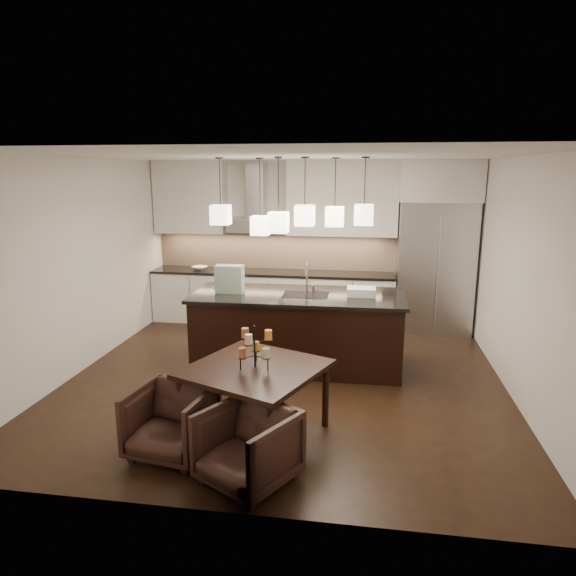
% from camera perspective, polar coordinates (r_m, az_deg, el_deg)
% --- Properties ---
extents(floor, '(5.50, 5.50, 0.02)m').
position_cam_1_polar(floor, '(6.79, -0.26, -9.97)').
color(floor, black).
rests_on(floor, ground).
extents(ceiling, '(5.50, 5.50, 0.02)m').
position_cam_1_polar(ceiling, '(6.26, -0.29, 14.57)').
color(ceiling, white).
rests_on(ceiling, wall_back).
extents(wall_back, '(5.50, 0.02, 2.80)m').
position_cam_1_polar(wall_back, '(9.07, 2.48, 5.11)').
color(wall_back, silver).
rests_on(wall_back, ground).
extents(wall_front, '(5.50, 0.02, 2.80)m').
position_cam_1_polar(wall_front, '(3.76, -6.95, -6.24)').
color(wall_front, silver).
rests_on(wall_front, ground).
extents(wall_left, '(0.02, 5.50, 2.80)m').
position_cam_1_polar(wall_left, '(7.33, -22.13, 2.30)').
color(wall_left, silver).
rests_on(wall_left, ground).
extents(wall_right, '(0.02, 5.50, 2.80)m').
position_cam_1_polar(wall_right, '(6.54, 24.35, 0.92)').
color(wall_right, silver).
rests_on(wall_right, ground).
extents(refrigerator, '(1.20, 0.72, 2.15)m').
position_cam_1_polar(refrigerator, '(8.77, 15.96, 2.19)').
color(refrigerator, '#B7B7BA').
rests_on(refrigerator, floor).
extents(fridge_panel, '(1.26, 0.72, 0.65)m').
position_cam_1_polar(fridge_panel, '(8.63, 16.54, 11.36)').
color(fridge_panel, silver).
rests_on(fridge_panel, refrigerator).
extents(lower_cabinets, '(4.21, 0.62, 0.88)m').
position_cam_1_polar(lower_cabinets, '(9.03, -1.76, -1.14)').
color(lower_cabinets, silver).
rests_on(lower_cabinets, floor).
extents(countertop, '(4.21, 0.66, 0.04)m').
position_cam_1_polar(countertop, '(8.92, -1.78, 1.73)').
color(countertop, black).
rests_on(countertop, lower_cabinets).
extents(backsplash, '(4.21, 0.02, 0.63)m').
position_cam_1_polar(backsplash, '(9.16, -1.45, 4.14)').
color(backsplash, tan).
rests_on(backsplash, countertop).
extents(upper_cab_left, '(1.25, 0.35, 1.25)m').
position_cam_1_polar(upper_cab_left, '(9.29, -10.81, 9.88)').
color(upper_cab_left, silver).
rests_on(upper_cab_left, wall_back).
extents(upper_cab_right, '(1.85, 0.35, 1.25)m').
position_cam_1_polar(upper_cab_right, '(8.77, 6.03, 9.87)').
color(upper_cab_right, silver).
rests_on(upper_cab_right, wall_back).
extents(hood_canopy, '(0.90, 0.52, 0.24)m').
position_cam_1_polar(hood_canopy, '(8.91, -3.67, 7.02)').
color(hood_canopy, '#B7B7BA').
rests_on(hood_canopy, wall_back).
extents(hood_chimney, '(0.30, 0.28, 0.96)m').
position_cam_1_polar(hood_chimney, '(8.98, -3.57, 10.91)').
color(hood_chimney, '#B7B7BA').
rests_on(hood_chimney, hood_canopy).
extents(fruit_bowl, '(0.31, 0.31, 0.06)m').
position_cam_1_polar(fruit_bowl, '(9.19, -9.78, 2.20)').
color(fruit_bowl, silver).
rests_on(fruit_bowl, countertop).
extents(island_body, '(2.77, 1.14, 0.97)m').
position_cam_1_polar(island_body, '(7.03, 1.10, -4.85)').
color(island_body, black).
rests_on(island_body, floor).
extents(island_top, '(2.86, 1.23, 0.04)m').
position_cam_1_polar(island_top, '(6.89, 1.12, -0.84)').
color(island_top, black).
rests_on(island_top, island_body).
extents(faucet, '(0.11, 0.27, 0.42)m').
position_cam_1_polar(faucet, '(6.94, 2.13, 1.19)').
color(faucet, silver).
rests_on(faucet, island_top).
extents(tote_bag, '(0.38, 0.20, 0.37)m').
position_cam_1_polar(tote_bag, '(6.99, -6.51, 1.02)').
color(tote_bag, '#1E512A').
rests_on(tote_bag, island_top).
extents(food_container, '(0.38, 0.27, 0.11)m').
position_cam_1_polar(food_container, '(6.85, 8.15, -0.41)').
color(food_container, silver).
rests_on(food_container, island_top).
extents(dining_table, '(1.58, 1.58, 0.73)m').
position_cam_1_polar(dining_table, '(5.31, -3.64, -12.37)').
color(dining_table, black).
rests_on(dining_table, floor).
extents(candelabra, '(0.46, 0.46, 0.43)m').
position_cam_1_polar(candelabra, '(5.09, -3.73, -6.50)').
color(candelabra, black).
rests_on(candelabra, dining_table).
extents(candle_a, '(0.10, 0.10, 0.10)m').
position_cam_1_polar(candle_a, '(5.03, -2.45, -7.21)').
color(candle_a, beige).
rests_on(candle_a, candelabra).
extents(candle_b, '(0.10, 0.10, 0.10)m').
position_cam_1_polar(candle_b, '(5.23, -3.60, -6.43)').
color(candle_b, orange).
rests_on(candle_b, candelabra).
extents(candle_c, '(0.10, 0.10, 0.10)m').
position_cam_1_polar(candle_c, '(5.05, -5.12, -7.16)').
color(candle_c, '#A65C38').
rests_on(candle_c, candelabra).
extents(candle_d, '(0.10, 0.10, 0.10)m').
position_cam_1_polar(candle_d, '(5.07, -2.19, -5.22)').
color(candle_d, orange).
rests_on(candle_d, candelabra).
extents(candle_e, '(0.10, 0.10, 0.10)m').
position_cam_1_polar(candle_e, '(5.14, -4.78, -4.99)').
color(candle_e, '#A65C38').
rests_on(candle_e, candelabra).
extents(candle_f, '(0.10, 0.10, 0.10)m').
position_cam_1_polar(candle_f, '(4.95, -4.40, -5.70)').
color(candle_f, beige).
rests_on(candle_f, candelabra).
extents(armchair_left, '(0.81, 0.83, 0.66)m').
position_cam_1_polar(armchair_left, '(5.09, -12.83, -14.26)').
color(armchair_left, black).
rests_on(armchair_left, floor).
extents(armchair_right, '(0.98, 0.99, 0.66)m').
position_cam_1_polar(armchair_right, '(4.58, -4.51, -17.20)').
color(armchair_right, black).
rests_on(armchair_right, floor).
extents(pendant_a, '(0.24, 0.24, 0.26)m').
position_cam_1_polar(pendant_a, '(7.00, -7.48, 8.07)').
color(pendant_a, beige).
rests_on(pendant_a, ceiling).
extents(pendant_b, '(0.24, 0.24, 0.26)m').
position_cam_1_polar(pendant_b, '(7.12, -3.08, 6.95)').
color(pendant_b, beige).
rests_on(pendant_b, ceiling).
extents(pendant_c, '(0.24, 0.24, 0.26)m').
position_cam_1_polar(pendant_c, '(6.55, 1.88, 8.06)').
color(pendant_c, beige).
rests_on(pendant_c, ceiling).
extents(pendant_d, '(0.24, 0.24, 0.26)m').
position_cam_1_polar(pendant_d, '(6.95, 5.20, 7.91)').
color(pendant_d, beige).
rests_on(pendant_d, ceiling).
extents(pendant_e, '(0.24, 0.24, 0.26)m').
position_cam_1_polar(pendant_e, '(6.64, 8.42, 8.06)').
color(pendant_e, beige).
rests_on(pendant_e, ceiling).
extents(pendant_f, '(0.24, 0.24, 0.26)m').
position_cam_1_polar(pendant_f, '(6.57, -1.06, 7.29)').
color(pendant_f, beige).
rests_on(pendant_f, ceiling).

